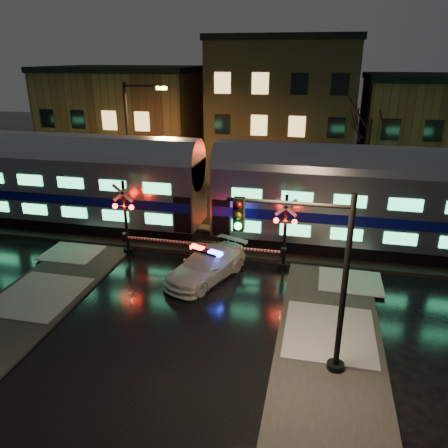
{
  "coord_description": "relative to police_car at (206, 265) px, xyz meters",
  "views": [
    {
      "loc": [
        5.61,
        -18.18,
        10.36
      ],
      "look_at": [
        0.97,
        2.5,
        2.2
      ],
      "focal_mm": 35.0,
      "sensor_mm": 36.0,
      "label": 1
    }
  ],
  "objects": [
    {
      "name": "sidewalk_right",
      "position": [
        5.97,
        -6.5,
        -0.67
      ],
      "size": [
        4.0,
        20.0,
        0.12
      ],
      "primitive_type": "cube",
      "color": "#2D2D2D",
      "rests_on": "ground"
    },
    {
      "name": "police_car",
      "position": [
        0.0,
        0.0,
        0.0
      ],
      "size": [
        3.77,
        5.39,
        1.61
      ],
      "rotation": [
        0.0,
        0.0,
        -0.39
      ],
      "color": "silver",
      "rests_on": "ground"
    },
    {
      "name": "traffic_light",
      "position": [
        5.14,
        -5.68,
        2.74
      ],
      "size": [
        4.22,
        0.73,
        6.53
      ],
      "rotation": [
        0.0,
        0.0,
        -0.07
      ],
      "color": "black",
      "rests_on": "ground"
    },
    {
      "name": "crossing_signal_right",
      "position": [
        3.27,
        1.8,
        0.94
      ],
      "size": [
        5.7,
        0.65,
        4.04
      ],
      "color": "black",
      "rests_on": "ground"
    },
    {
      "name": "train",
      "position": [
        -1.05,
        4.5,
        2.65
      ],
      "size": [
        51.0,
        3.12,
        5.92
      ],
      "color": "black",
      "rests_on": "ballast"
    },
    {
      "name": "ballast",
      "position": [
        -0.53,
        4.5,
        -0.61
      ],
      "size": [
        90.0,
        4.2,
        0.24
      ],
      "primitive_type": "cube",
      "color": "black",
      "rests_on": "ground"
    },
    {
      "name": "building_left",
      "position": [
        -13.53,
        21.5,
        3.77
      ],
      "size": [
        14.0,
        10.0,
        9.0
      ],
      "primitive_type": "cube",
      "color": "brown",
      "rests_on": "ground"
    },
    {
      "name": "building_right",
      "position": [
        14.47,
        21.5,
        3.52
      ],
      "size": [
        12.0,
        10.0,
        8.5
      ],
      "primitive_type": "cube",
      "color": "brown",
      "rests_on": "ground"
    },
    {
      "name": "ground",
      "position": [
        -0.53,
        -0.5,
        -0.73
      ],
      "size": [
        120.0,
        120.0,
        0.0
      ],
      "primitive_type": "plane",
      "color": "black",
      "rests_on": "ground"
    },
    {
      "name": "streetlight",
      "position": [
        -7.29,
        8.5,
        4.35
      ],
      "size": [
        2.95,
        0.31,
        8.82
      ],
      "color": "black",
      "rests_on": "ground"
    },
    {
      "name": "crossing_signal_left",
      "position": [
        -4.68,
        1.81,
        1.01
      ],
      "size": [
        5.94,
        0.66,
        4.2
      ],
      "color": "black",
      "rests_on": "ground"
    },
    {
      "name": "building_mid",
      "position": [
        1.47,
        22.0,
        5.02
      ],
      "size": [
        12.0,
        11.0,
        11.5
      ],
      "primitive_type": "cube",
      "color": "brown",
      "rests_on": "ground"
    }
  ]
}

